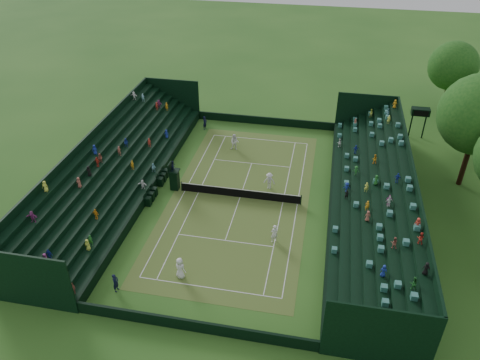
{
  "coord_description": "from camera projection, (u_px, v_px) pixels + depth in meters",
  "views": [
    {
      "loc": [
        7.13,
        -35.73,
        25.88
      ],
      "look_at": [
        0.0,
        0.0,
        2.0
      ],
      "focal_mm": 35.0,
      "sensor_mm": 36.0,
      "label": 1
    }
  ],
  "objects": [
    {
      "name": "umpire_chair",
      "position": [
        174.0,
        177.0,
        45.17
      ],
      "size": [
        1.01,
        1.01,
        3.17
      ],
      "color": "black",
      "rests_on": "ground"
    },
    {
      "name": "south_grandstand",
      "position": [
        114.0,
        170.0,
        45.88
      ],
      "size": [
        6.6,
        32.0,
        4.9
      ],
      "color": "black",
      "rests_on": "ground"
    },
    {
      "name": "player_far_west",
      "position": [
        235.0,
        142.0,
        51.92
      ],
      "size": [
        0.93,
        0.72,
        1.89
      ],
      "primitive_type": "imported",
      "rotation": [
        0.0,
        0.0,
        0.01
      ],
      "color": "white",
      "rests_on": "ground"
    },
    {
      "name": "perimeter_wall_south",
      "position": [
        194.0,
        326.0,
        31.36
      ],
      "size": [
        17.17,
        0.2,
        1.0
      ],
      "primitive_type": "cube",
      "color": "black",
      "rests_on": "ground"
    },
    {
      "name": "courtside_chairs",
      "position": [
        157.0,
        186.0,
        45.42
      ],
      "size": [
        0.58,
        5.55,
        1.26
      ],
      "color": "black",
      "rests_on": "ground"
    },
    {
      "name": "line_judge_south",
      "position": [
        116.0,
        283.0,
        34.26
      ],
      "size": [
        0.43,
        0.61,
        1.58
      ],
      "primitive_type": "imported",
      "rotation": [
        0.0,
        0.0,
        1.48
      ],
      "color": "black",
      "rests_on": "ground"
    },
    {
      "name": "perimeter_wall_east",
      "position": [
        330.0,
        203.0,
        43.0
      ],
      "size": [
        0.2,
        31.77,
        1.0
      ],
      "primitive_type": "cube",
      "color": "black",
      "rests_on": "ground"
    },
    {
      "name": "player_near_west",
      "position": [
        180.0,
        268.0,
        35.34
      ],
      "size": [
        1.07,
        0.9,
        1.87
      ],
      "primitive_type": "imported",
      "rotation": [
        0.0,
        0.0,
        2.74
      ],
      "color": "white",
      "rests_on": "ground"
    },
    {
      "name": "ground",
      "position": [
        240.0,
        197.0,
        44.66
      ],
      "size": [
        160.0,
        160.0,
        0.0
      ],
      "primitive_type": "plane",
      "color": "#27581C",
      "rests_on": "ground"
    },
    {
      "name": "player_far_east",
      "position": [
        269.0,
        181.0,
        45.52
      ],
      "size": [
        1.15,
        0.7,
        1.73
      ],
      "primitive_type": "imported",
      "rotation": [
        0.0,
        0.0,
        -0.05
      ],
      "color": "silver",
      "rests_on": "ground"
    },
    {
      "name": "perimeter_wall_west",
      "position": [
        155.0,
        184.0,
        45.77
      ],
      "size": [
        0.2,
        31.77,
        1.0
      ],
      "primitive_type": "cube",
      "color": "black",
      "rests_on": "ground"
    },
    {
      "name": "scoreboard_tower",
      "position": [
        420.0,
        113.0,
        53.15
      ],
      "size": [
        2.0,
        1.0,
        3.7
      ],
      "color": "black",
      "rests_on": "ground"
    },
    {
      "name": "player_near_east",
      "position": [
        274.0,
        233.0,
        38.84
      ],
      "size": [
        0.76,
        0.7,
        1.74
      ],
      "primitive_type": "imported",
      "rotation": [
        0.0,
        0.0,
        3.75
      ],
      "color": "white",
      "rests_on": "ground"
    },
    {
      "name": "line_judge_north",
      "position": [
        205.0,
        123.0,
        56.16
      ],
      "size": [
        0.58,
        0.71,
        1.69
      ],
      "primitive_type": "imported",
      "rotation": [
        0.0,
        0.0,
        1.24
      ],
      "color": "black",
      "rests_on": "ground"
    },
    {
      "name": "north_grandstand",
      "position": [
        379.0,
        199.0,
        41.74
      ],
      "size": [
        6.6,
        32.0,
        4.9
      ],
      "color": "black",
      "rests_on": "ground"
    },
    {
      "name": "perimeter_wall_north",
      "position": [
        265.0,
        121.0,
        57.41
      ],
      "size": [
        17.17,
        0.2,
        1.0
      ],
      "primitive_type": "cube",
      "color": "black",
      "rests_on": "ground"
    },
    {
      "name": "tennis_net",
      "position": [
        240.0,
        193.0,
        44.37
      ],
      "size": [
        11.67,
        0.1,
        1.06
      ],
      "color": "black",
      "rests_on": "ground"
    },
    {
      "name": "court_surface",
      "position": [
        240.0,
        197.0,
        44.66
      ],
      "size": [
        12.97,
        26.77,
        0.01
      ],
      "primitive_type": "cube",
      "color": "#457C29",
      "rests_on": "ground"
    }
  ]
}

